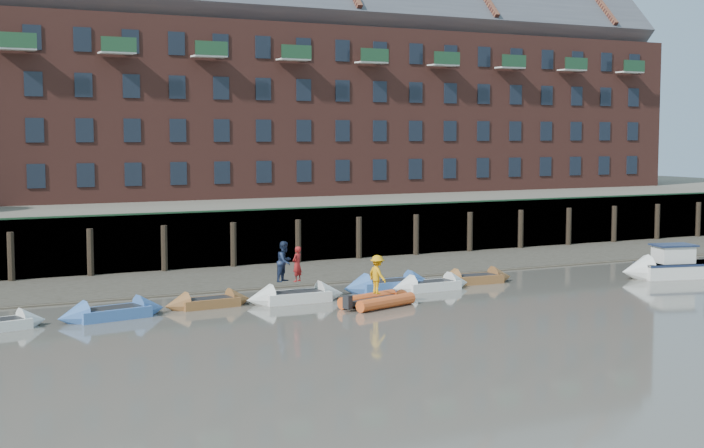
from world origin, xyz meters
TOP-DOWN VIEW (x-y plane):
  - ground at (0.00, 0.00)m, footprint 220.00×220.00m
  - foreshore at (0.00, 18.00)m, footprint 110.00×8.00m
  - mud_band at (0.00, 14.60)m, footprint 110.00×1.60m
  - river_wall at (-0.00, 22.38)m, footprint 110.00×1.23m
  - bank_terrace at (0.00, 36.00)m, footprint 110.00×28.00m
  - apartment_terrace at (-0.00, 36.99)m, footprint 80.60×15.56m
  - rowboat_1 at (-11.75, 9.61)m, footprint 4.78×2.10m
  - rowboat_2 at (-7.36, 10.37)m, footprint 4.11×1.46m
  - rowboat_3 at (-3.40, 9.87)m, footprint 4.73×1.48m
  - rowboat_4 at (1.91, 10.81)m, footprint 4.87×1.46m
  - rowboat_5 at (3.84, 10.01)m, footprint 4.34×1.34m
  - rowboat_6 at (6.96, 10.84)m, footprint 4.36×1.52m
  - rib_tender at (-0.57, 7.18)m, footprint 3.66×2.58m
  - motor_launch at (16.86, 7.82)m, footprint 5.76×3.02m
  - person_rower_a at (-3.31, 9.90)m, footprint 0.70×0.64m
  - person_rower_b at (-3.83, 10.11)m, footprint 1.13×1.09m
  - person_rib_crew at (-0.72, 7.08)m, footprint 0.75×1.16m

SIDE VIEW (x-z plane):
  - ground at x=0.00m, z-range 0.00..0.00m
  - foreshore at x=0.00m, z-range -0.25..0.25m
  - mud_band at x=0.00m, z-range -0.05..0.05m
  - rowboat_2 at x=-7.36m, z-range -0.38..0.79m
  - rowboat_6 at x=6.96m, z-range -0.40..0.84m
  - rowboat_5 at x=3.84m, z-range -0.40..0.85m
  - rowboat_1 at x=-11.75m, z-range -0.43..0.91m
  - rowboat_3 at x=-3.40m, z-range -0.44..0.92m
  - rowboat_4 at x=1.91m, z-range -0.46..0.95m
  - rib_tender at x=-0.57m, z-range -0.04..0.58m
  - motor_launch at x=16.86m, z-range -0.55..1.71m
  - person_rib_crew at x=-0.72m, z-range 0.58..2.28m
  - river_wall at x=0.00m, z-range -0.06..3.24m
  - bank_terrace at x=0.00m, z-range 0.00..3.20m
  - person_rower_a at x=-3.31m, z-range 0.92..2.51m
  - person_rower_b at x=-3.83m, z-range 0.92..2.76m
  - apartment_terrace at x=0.00m, z-range 2.34..23.31m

